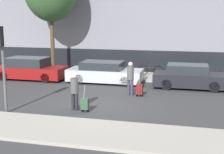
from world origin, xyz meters
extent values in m
plane|color=#38383A|center=(0.00, 0.00, 0.00)|extent=(80.00, 80.00, 0.00)
cube|color=#A39E93|center=(0.00, -3.75, 0.06)|extent=(28.00, 2.50, 0.12)
cube|color=#A39E93|center=(0.00, 7.00, 0.06)|extent=(28.00, 3.00, 0.12)
cube|color=slate|center=(0.00, 10.91, 4.65)|extent=(28.00, 3.43, 9.30)
cube|color=black|center=(0.00, 9.18, 0.80)|extent=(27.44, 0.06, 1.60)
cube|color=maroon|center=(-5.96, 4.64, 0.49)|extent=(4.62, 1.88, 0.70)
cube|color=#23282D|center=(-6.14, 4.64, 1.13)|extent=(2.54, 1.65, 0.57)
cylinder|color=black|center=(-4.53, 3.79, 0.30)|extent=(0.60, 0.18, 0.60)
cylinder|color=black|center=(-4.53, 5.49, 0.30)|extent=(0.60, 0.18, 0.60)
cylinder|color=black|center=(-7.39, 3.79, 0.30)|extent=(0.60, 0.18, 0.60)
cylinder|color=black|center=(-7.39, 5.49, 0.30)|extent=(0.60, 0.18, 0.60)
cube|color=#B7BABF|center=(-0.96, 4.75, 0.49)|extent=(4.56, 1.86, 0.70)
cube|color=#23282D|center=(-1.14, 4.75, 1.07)|extent=(2.51, 1.64, 0.46)
cylinder|color=black|center=(0.46, 3.91, 0.30)|extent=(0.60, 0.18, 0.60)
cylinder|color=black|center=(0.46, 5.59, 0.30)|extent=(0.60, 0.18, 0.60)
cylinder|color=black|center=(-2.37, 3.91, 0.30)|extent=(0.60, 0.18, 0.60)
cylinder|color=black|center=(-2.37, 5.59, 0.30)|extent=(0.60, 0.18, 0.60)
cube|color=black|center=(4.12, 4.45, 0.49)|extent=(4.07, 1.79, 0.70)
cube|color=#23282D|center=(3.96, 4.45, 1.09)|extent=(2.24, 1.57, 0.50)
cylinder|color=black|center=(5.38, 3.65, 0.30)|extent=(0.60, 0.18, 0.60)
cylinder|color=black|center=(5.38, 5.26, 0.30)|extent=(0.60, 0.18, 0.60)
cylinder|color=black|center=(2.86, 3.65, 0.30)|extent=(0.60, 0.18, 0.60)
cylinder|color=black|center=(2.86, 5.26, 0.30)|extent=(0.60, 0.18, 0.60)
cylinder|color=#23232D|center=(-0.61, -1.21, 0.37)|extent=(0.15, 0.15, 0.75)
cylinder|color=#23232D|center=(-0.80, -1.14, 0.37)|extent=(0.15, 0.15, 0.75)
cylinder|color=#4C4C4C|center=(-0.70, -1.18, 1.07)|extent=(0.34, 0.34, 0.65)
sphere|color=beige|center=(-0.70, -1.18, 1.51)|extent=(0.21, 0.21, 0.21)
cube|color=#335138|center=(-0.18, -1.36, 0.36)|extent=(0.32, 0.24, 0.48)
cylinder|color=black|center=(-0.29, -1.36, 0.06)|extent=(0.12, 0.03, 0.12)
cylinder|color=black|center=(-0.07, -1.36, 0.06)|extent=(0.12, 0.03, 0.12)
cylinder|color=gray|center=(-0.18, -1.43, 0.87)|extent=(0.02, 0.19, 0.53)
cylinder|color=#383347|center=(1.22, 2.00, 0.40)|extent=(0.15, 0.15, 0.80)
cylinder|color=#383347|center=(1.04, 2.07, 0.40)|extent=(0.15, 0.15, 0.80)
cylinder|color=#4C4C4C|center=(1.13, 2.04, 1.15)|extent=(0.34, 0.34, 0.70)
sphere|color=beige|center=(1.13, 2.04, 1.62)|extent=(0.23, 0.23, 0.23)
cube|color=maroon|center=(1.64, 1.83, 0.38)|extent=(0.32, 0.24, 0.53)
cylinder|color=black|center=(1.53, 1.83, 0.06)|extent=(0.12, 0.03, 0.12)
cylinder|color=black|center=(1.75, 1.83, 0.06)|extent=(0.12, 0.03, 0.12)
cylinder|color=gray|center=(1.64, 1.76, 0.92)|extent=(0.02, 0.19, 0.53)
cylinder|color=#515154|center=(-3.37, -2.25, 1.81)|extent=(0.12, 0.12, 3.61)
torus|color=black|center=(2.08, 7.00, 0.48)|extent=(0.72, 0.06, 0.72)
torus|color=black|center=(1.03, 7.00, 0.48)|extent=(0.72, 0.06, 0.72)
cylinder|color=black|center=(1.56, 7.00, 0.68)|extent=(1.00, 0.05, 0.05)
cylinder|color=black|center=(1.37, 7.00, 0.88)|extent=(0.04, 0.04, 0.40)
cylinder|color=#4C3826|center=(-5.37, 6.87, 2.18)|extent=(0.28, 0.28, 4.12)
camera|label=1|loc=(4.03, -13.44, 3.94)|focal=50.00mm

